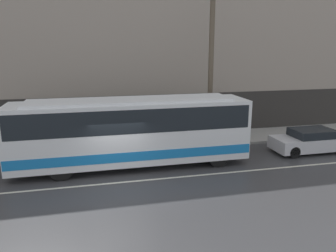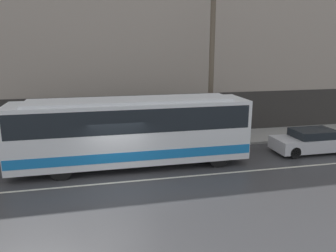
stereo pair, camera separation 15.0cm
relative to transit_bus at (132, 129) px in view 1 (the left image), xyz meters
The scene contains 8 objects.
ground_plane 2.86m from the transit_bus, 112.62° to the right, with size 60.00×60.00×0.00m, color #38383A.
sidewalk 4.14m from the transit_bus, 102.75° to the left, with size 60.00×3.15×0.14m.
building_facade 6.86m from the transit_bus, 98.72° to the left, with size 60.00×0.35×12.70m.
lane_stripe 2.85m from the transit_bus, 112.62° to the right, with size 54.00×0.14×0.01m.
transit_bus is the anchor object (origin of this frame).
sedan_white_front 10.36m from the transit_bus, ahead, with size 4.76×1.79×1.31m.
utility_pole_near 6.17m from the transit_bus, 28.06° to the left, with size 0.30×0.30×8.46m.
pedestrian_waiting 5.81m from the transit_bus, 139.66° to the left, with size 0.36×0.36×1.65m.
Camera 1 is at (-1.00, -13.53, 5.82)m, focal length 35.00 mm.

